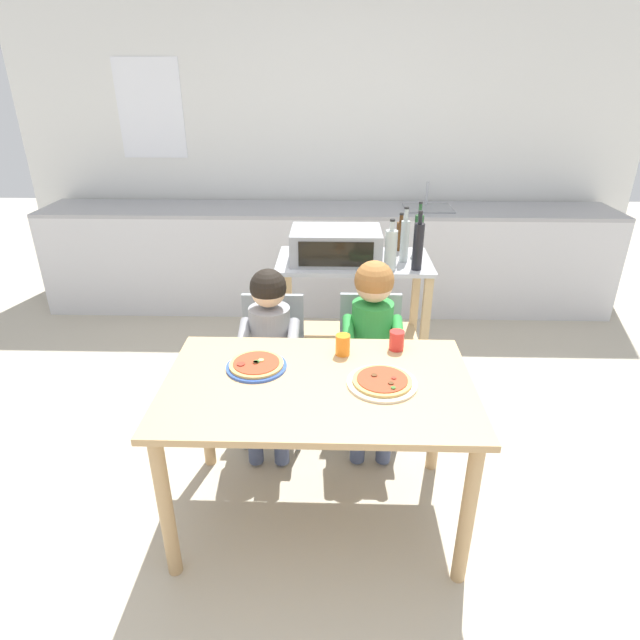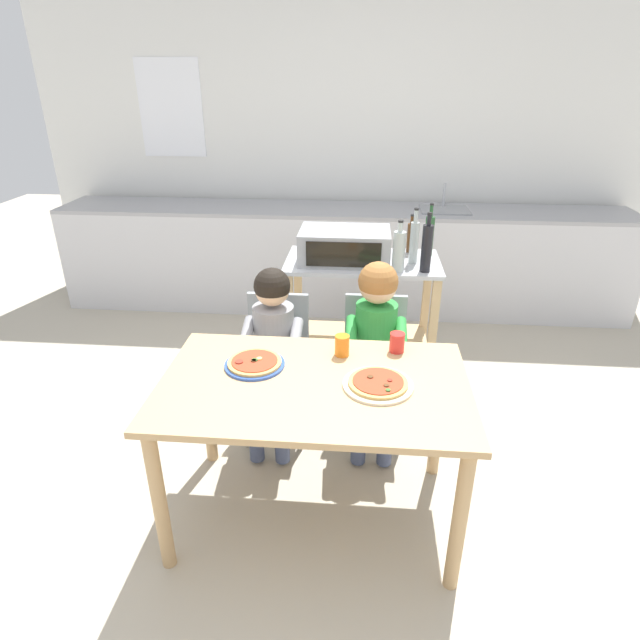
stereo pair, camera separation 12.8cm
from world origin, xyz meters
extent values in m
plane|color=#B7AD99|center=(0.00, 1.15, 0.00)|extent=(11.50, 11.50, 0.00)
cube|color=white|center=(0.00, 2.93, 1.35)|extent=(5.40, 0.12, 2.70)
cube|color=white|center=(-1.52, 2.87, 1.65)|extent=(0.56, 0.01, 0.80)
cube|color=silver|center=(0.00, 2.52, 0.43)|extent=(4.86, 0.60, 0.86)
cube|color=#9E9EA3|center=(0.00, 2.52, 0.88)|extent=(4.86, 0.60, 0.03)
cube|color=gray|center=(0.85, 2.52, 0.89)|extent=(0.40, 0.33, 0.02)
cylinder|color=#B7BABF|center=(0.85, 2.64, 0.99)|extent=(0.02, 0.02, 0.20)
cube|color=#B7BABF|center=(0.19, 1.27, 0.85)|extent=(0.97, 0.53, 0.02)
cube|color=tan|center=(0.19, 1.27, 0.30)|extent=(0.89, 0.49, 0.02)
cube|color=tan|center=(-0.26, 1.04, 0.42)|extent=(0.05, 0.05, 0.84)
cube|color=tan|center=(0.63, 1.04, 0.42)|extent=(0.05, 0.05, 0.84)
cube|color=tan|center=(-0.26, 1.49, 0.42)|extent=(0.05, 0.05, 0.84)
cube|color=tan|center=(0.63, 1.49, 0.42)|extent=(0.05, 0.05, 0.84)
cube|color=#999BA0|center=(0.07, 1.25, 0.96)|extent=(0.55, 0.36, 0.20)
cube|color=black|center=(0.07, 1.06, 0.96)|extent=(0.44, 0.01, 0.15)
cylinder|color=black|center=(0.27, 1.06, 0.90)|extent=(0.02, 0.01, 0.02)
cylinder|color=black|center=(0.56, 1.09, 1.00)|extent=(0.06, 0.06, 0.28)
cylinder|color=black|center=(0.56, 1.09, 1.17)|extent=(0.02, 0.02, 0.06)
cylinder|color=black|center=(0.56, 1.09, 1.21)|extent=(0.03, 0.03, 0.01)
cylinder|color=#ADB7B2|center=(0.40, 1.08, 0.98)|extent=(0.07, 0.07, 0.24)
cylinder|color=#ADB7B2|center=(0.40, 1.08, 1.13)|extent=(0.03, 0.03, 0.06)
cylinder|color=black|center=(0.40, 1.08, 1.16)|extent=(0.03, 0.03, 0.01)
cylinder|color=#4C2D14|center=(0.49, 1.46, 0.95)|extent=(0.05, 0.05, 0.19)
cylinder|color=#4C2D14|center=(0.49, 1.46, 1.07)|extent=(0.02, 0.02, 0.05)
cylinder|color=black|center=(0.49, 1.46, 1.11)|extent=(0.03, 0.03, 0.01)
cylinder|color=#ADB7B2|center=(0.49, 1.24, 0.99)|extent=(0.05, 0.05, 0.26)
cylinder|color=#ADB7B2|center=(0.49, 1.24, 1.15)|extent=(0.03, 0.03, 0.07)
cylinder|color=black|center=(0.49, 1.24, 1.20)|extent=(0.03, 0.03, 0.01)
cylinder|color=#1E4723|center=(0.60, 1.40, 0.99)|extent=(0.06, 0.06, 0.25)
cylinder|color=#1E4723|center=(0.60, 1.40, 1.15)|extent=(0.02, 0.02, 0.07)
cylinder|color=black|center=(0.60, 1.40, 1.19)|extent=(0.02, 0.02, 0.01)
cube|color=tan|center=(0.00, 0.00, 0.73)|extent=(1.32, 0.81, 0.03)
cylinder|color=tan|center=(-0.60, -0.35, 0.36)|extent=(0.06, 0.06, 0.71)
cylinder|color=tan|center=(0.60, -0.35, 0.36)|extent=(0.06, 0.06, 0.71)
cylinder|color=tan|center=(-0.60, 0.35, 0.36)|extent=(0.06, 0.06, 0.71)
cylinder|color=tan|center=(0.60, 0.35, 0.36)|extent=(0.06, 0.06, 0.71)
cube|color=gray|center=(-0.28, 0.61, 0.44)|extent=(0.36, 0.36, 0.04)
cube|color=gray|center=(-0.28, 0.77, 0.63)|extent=(0.34, 0.03, 0.38)
cylinder|color=gray|center=(-0.13, 0.46, 0.22)|extent=(0.03, 0.03, 0.42)
cylinder|color=gray|center=(-0.43, 0.46, 0.22)|extent=(0.03, 0.03, 0.42)
cylinder|color=gray|center=(-0.13, 0.76, 0.22)|extent=(0.03, 0.03, 0.42)
cylinder|color=gray|center=(-0.43, 0.76, 0.22)|extent=(0.03, 0.03, 0.42)
cube|color=gray|center=(0.27, 0.64, 0.44)|extent=(0.36, 0.36, 0.04)
cube|color=gray|center=(0.27, 0.80, 0.63)|extent=(0.34, 0.03, 0.38)
cylinder|color=gray|center=(0.42, 0.49, 0.22)|extent=(0.03, 0.03, 0.42)
cylinder|color=gray|center=(0.12, 0.49, 0.22)|extent=(0.03, 0.03, 0.42)
cylinder|color=gray|center=(0.42, 0.79, 0.22)|extent=(0.03, 0.03, 0.42)
cylinder|color=gray|center=(0.12, 0.79, 0.22)|extent=(0.03, 0.03, 0.42)
cube|color=#424C6B|center=(-0.21, 0.47, 0.48)|extent=(0.10, 0.30, 0.10)
cylinder|color=#424C6B|center=(-0.21, 0.34, 0.24)|extent=(0.08, 0.08, 0.44)
cube|color=#424C6B|center=(-0.35, 0.47, 0.48)|extent=(0.10, 0.30, 0.10)
cylinder|color=#424C6B|center=(-0.35, 0.34, 0.24)|extent=(0.08, 0.08, 0.44)
cylinder|color=gray|center=(-0.15, 0.51, 0.68)|extent=(0.06, 0.26, 0.15)
cylinder|color=gray|center=(-0.41, 0.51, 0.68)|extent=(0.06, 0.26, 0.15)
cylinder|color=gray|center=(-0.28, 0.61, 0.65)|extent=(0.22, 0.22, 0.33)
sphere|color=beige|center=(-0.28, 0.61, 0.91)|extent=(0.18, 0.18, 0.18)
sphere|color=black|center=(-0.28, 0.61, 0.93)|extent=(0.19, 0.19, 0.19)
cube|color=#424C6B|center=(0.34, 0.50, 0.48)|extent=(0.10, 0.30, 0.10)
cylinder|color=#424C6B|center=(0.34, 0.37, 0.24)|extent=(0.08, 0.08, 0.44)
cube|color=#424C6B|center=(0.20, 0.50, 0.48)|extent=(0.10, 0.30, 0.10)
cylinder|color=#424C6B|center=(0.20, 0.37, 0.24)|extent=(0.08, 0.08, 0.44)
cylinder|color=green|center=(0.40, 0.54, 0.69)|extent=(0.06, 0.26, 0.15)
cylinder|color=green|center=(0.14, 0.54, 0.69)|extent=(0.06, 0.26, 0.15)
cylinder|color=green|center=(0.27, 0.64, 0.66)|extent=(0.22, 0.22, 0.35)
sphere|color=beige|center=(0.27, 0.64, 0.94)|extent=(0.20, 0.20, 0.20)
sphere|color=#9E6633|center=(0.27, 0.64, 0.96)|extent=(0.21, 0.21, 0.21)
cylinder|color=#3356B7|center=(-0.28, 0.11, 0.75)|extent=(0.27, 0.27, 0.01)
cylinder|color=tan|center=(-0.28, 0.11, 0.76)|extent=(0.24, 0.24, 0.01)
cylinder|color=#B23D23|center=(-0.28, 0.11, 0.77)|extent=(0.21, 0.21, 0.00)
cylinder|color=maroon|center=(-0.34, 0.09, 0.77)|extent=(0.04, 0.04, 0.01)
cylinder|color=#386628|center=(-0.28, 0.11, 0.77)|extent=(0.03, 0.03, 0.01)
cylinder|color=#DBC666|center=(-0.26, 0.13, 0.77)|extent=(0.03, 0.03, 0.01)
cylinder|color=#563319|center=(-0.28, 0.11, 0.77)|extent=(0.02, 0.02, 0.01)
cylinder|color=beige|center=(0.27, -0.01, 0.75)|extent=(0.30, 0.30, 0.01)
cylinder|color=tan|center=(0.27, -0.01, 0.76)|extent=(0.25, 0.25, 0.01)
cylinder|color=#B23D23|center=(0.27, -0.01, 0.77)|extent=(0.21, 0.21, 0.00)
cylinder|color=#563319|center=(0.24, 0.01, 0.77)|extent=(0.03, 0.03, 0.01)
cylinder|color=maroon|center=(0.32, -0.01, 0.77)|extent=(0.02, 0.02, 0.01)
cylinder|color=#563319|center=(0.30, -0.05, 0.77)|extent=(0.02, 0.02, 0.01)
cylinder|color=#386628|center=(0.31, -0.08, 0.77)|extent=(0.02, 0.02, 0.01)
cylinder|color=orange|center=(0.11, 0.25, 0.79)|extent=(0.07, 0.07, 0.10)
cylinder|color=red|center=(0.36, 0.30, 0.79)|extent=(0.07, 0.07, 0.09)
camera|label=1|loc=(0.06, -1.89, 1.93)|focal=29.38mm
camera|label=2|loc=(0.19, -1.89, 1.93)|focal=29.38mm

